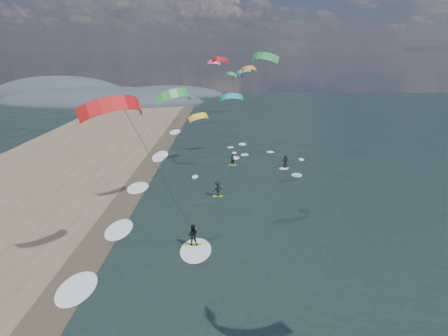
{
  "coord_description": "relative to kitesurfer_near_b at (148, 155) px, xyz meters",
  "views": [
    {
      "loc": [
        -0.72,
        -16.32,
        16.03
      ],
      "look_at": [
        -1.0,
        12.0,
        7.0
      ],
      "focal_mm": 30.0,
      "sensor_mm": 36.0,
      "label": 1
    }
  ],
  "objects": [
    {
      "name": "bg_kite_field",
      "position": [
        5.89,
        44.78,
        2.31
      ],
      "size": [
        12.74,
        74.16,
        9.47
      ],
      "color": "yellow",
      "rests_on": "ground"
    },
    {
      "name": "kitesurfer_near_b",
      "position": [
        0.0,
        0.0,
        0.0
      ],
      "size": [
        7.2,
        9.38,
        13.99
      ],
      "color": "gold",
      "rests_on": "ground"
    },
    {
      "name": "wet_sand_strip",
      "position": [
        -5.92,
        2.22,
        -9.26
      ],
      "size": [
        3.0,
        240.0,
        0.0
      ],
      "primitive_type": "cube",
      "color": "#382D23",
      "rests_on": "ground"
    },
    {
      "name": "coastal_hills",
      "position": [
        -38.77,
        100.08,
        -9.26
      ],
      "size": [
        80.0,
        41.0,
        15.0
      ],
      "color": "#3D4756",
      "rests_on": "ground"
    },
    {
      "name": "far_kitesurfers",
      "position": [
        7.89,
        21.08,
        -8.37
      ],
      "size": [
        10.48,
        12.83,
        1.84
      ],
      "color": "gold",
      "rests_on": "ground"
    },
    {
      "name": "shoreline_surf",
      "position": [
        -4.72,
        6.97,
        -9.26
      ],
      "size": [
        2.4,
        79.4,
        0.11
      ],
      "color": "white",
      "rests_on": "ground"
    }
  ]
}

